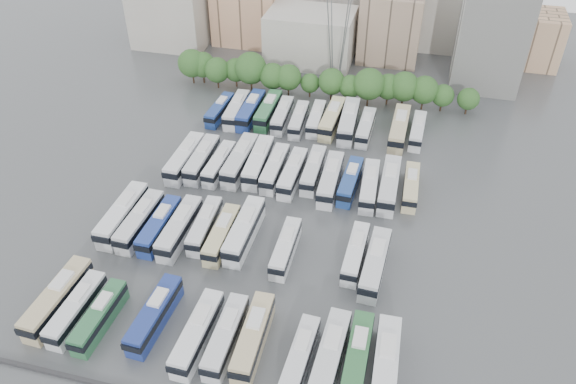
% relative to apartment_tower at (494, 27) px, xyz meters
% --- Properties ---
extents(ground, '(220.00, 220.00, 0.00)m').
position_rel_apartment_tower_xyz_m(ground, '(-34.00, -58.00, -13.00)').
color(ground, '#424447').
rests_on(ground, ground).
extents(tree_line, '(64.87, 7.68, 8.78)m').
position_rel_apartment_tower_xyz_m(tree_line, '(-36.28, -15.96, -8.55)').
color(tree_line, black).
rests_on(tree_line, ground).
extents(city_buildings, '(102.00, 35.00, 20.00)m').
position_rel_apartment_tower_xyz_m(city_buildings, '(-41.46, 13.86, -5.13)').
color(city_buildings, '#9E998E').
rests_on(city_buildings, ground).
extents(apartment_tower, '(14.00, 14.00, 26.00)m').
position_rel_apartment_tower_xyz_m(apartment_tower, '(0.00, 0.00, 0.00)').
color(apartment_tower, silver).
rests_on(apartment_tower, ground).
extents(electricity_pylon, '(9.00, 6.91, 33.83)m').
position_rel_apartment_tower_xyz_m(electricity_pylon, '(-32.00, -8.00, 5.66)').
color(electricity_pylon, slate).
rests_on(electricity_pylon, ground).
extents(bus_r0_s0, '(3.34, 13.08, 4.07)m').
position_rel_apartment_tower_xyz_m(bus_r0_s0, '(-55.57, -81.75, -11.00)').
color(bus_r0_s0, tan).
rests_on(bus_r0_s0, ground).
extents(bus_r0_s1, '(2.81, 11.52, 3.60)m').
position_rel_apartment_tower_xyz_m(bus_r0_s1, '(-52.39, -82.57, -11.23)').
color(bus_r0_s1, silver).
rests_on(bus_r0_s1, ground).
extents(bus_r0_s2, '(2.67, 11.05, 3.45)m').
position_rel_apartment_tower_xyz_m(bus_r0_s2, '(-48.93, -82.96, -11.31)').
color(bus_r0_s2, '#2B653D').
rests_on(bus_r0_s2, ground).
extents(bus_r0_s4, '(3.09, 11.95, 3.72)m').
position_rel_apartment_tower_xyz_m(bus_r0_s4, '(-42.14, -81.01, -11.18)').
color(bus_r0_s4, navy).
rests_on(bus_r0_s4, ground).
extents(bus_r0_s6, '(2.95, 12.23, 3.82)m').
position_rel_apartment_tower_xyz_m(bus_r0_s6, '(-35.71, -82.41, -11.13)').
color(bus_r0_s6, silver).
rests_on(bus_r0_s6, ground).
extents(bus_r0_s7, '(2.60, 11.73, 3.68)m').
position_rel_apartment_tower_xyz_m(bus_r0_s7, '(-32.16, -81.98, -11.19)').
color(bus_r0_s7, silver).
rests_on(bus_r0_s7, ground).
extents(bus_r0_s8, '(2.99, 12.33, 3.85)m').
position_rel_apartment_tower_xyz_m(bus_r0_s8, '(-28.84, -81.30, -11.11)').
color(bus_r0_s8, tan).
rests_on(bus_r0_s8, ground).
extents(bus_r0_s10, '(2.89, 11.11, 3.46)m').
position_rel_apartment_tower_xyz_m(bus_r0_s10, '(-22.62, -82.61, -11.30)').
color(bus_r0_s10, silver).
rests_on(bus_r0_s10, ground).
extents(bus_r0_s11, '(3.30, 12.76, 3.97)m').
position_rel_apartment_tower_xyz_m(bus_r0_s11, '(-19.17, -81.91, -11.05)').
color(bus_r0_s11, silver).
rests_on(bus_r0_s11, ground).
extents(bus_r0_s12, '(2.57, 11.76, 3.69)m').
position_rel_apartment_tower_xyz_m(bus_r0_s12, '(-15.99, -80.88, -11.19)').
color(bus_r0_s12, '#2B6537').
rests_on(bus_r0_s12, ground).
extents(bus_r0_s13, '(3.19, 13.12, 4.09)m').
position_rel_apartment_tower_xyz_m(bus_r0_s13, '(-12.58, -81.70, -10.99)').
color(bus_r0_s13, silver).
rests_on(bus_r0_s13, ground).
extents(bus_r1_s0, '(2.91, 13.23, 4.15)m').
position_rel_apartment_tower_xyz_m(bus_r1_s0, '(-55.35, -64.09, -10.96)').
color(bus_r1_s0, silver).
rests_on(bus_r1_s0, ground).
extents(bus_r1_s1, '(2.96, 12.43, 3.88)m').
position_rel_apartment_tower_xyz_m(bus_r1_s1, '(-52.13, -64.68, -11.09)').
color(bus_r1_s1, silver).
rests_on(bus_r1_s1, ground).
extents(bus_r1_s2, '(2.66, 11.80, 3.70)m').
position_rel_apartment_tower_xyz_m(bus_r1_s2, '(-48.81, -64.87, -11.18)').
color(bus_r1_s2, navy).
rests_on(bus_r1_s2, ground).
extents(bus_r1_s3, '(2.82, 12.55, 3.93)m').
position_rel_apartment_tower_xyz_m(bus_r1_s3, '(-45.57, -64.71, -11.07)').
color(bus_r1_s3, silver).
rests_on(bus_r1_s3, ground).
extents(bus_r1_s4, '(3.00, 11.41, 3.55)m').
position_rel_apartment_tower_xyz_m(bus_r1_s4, '(-42.17, -63.04, -11.26)').
color(bus_r1_s4, silver).
rests_on(bus_r1_s4, ground).
extents(bus_r1_s5, '(2.61, 11.48, 3.59)m').
position_rel_apartment_tower_xyz_m(bus_r1_s5, '(-38.92, -64.37, -11.24)').
color(bus_r1_s5, '#CABD8B').
rests_on(bus_r1_s5, ground).
extents(bus_r1_s6, '(2.96, 13.04, 4.08)m').
position_rel_apartment_tower_xyz_m(bus_r1_s6, '(-35.86, -62.92, -11.00)').
color(bus_r1_s6, white).
rests_on(bus_r1_s6, ground).
extents(bus_r1_s8, '(2.47, 11.06, 3.47)m').
position_rel_apartment_tower_xyz_m(bus_r1_s8, '(-28.96, -64.78, -11.30)').
color(bus_r1_s8, silver).
rests_on(bus_r1_s8, ground).
extents(bus_r1_s11, '(2.70, 11.20, 3.50)m').
position_rel_apartment_tower_xyz_m(bus_r1_s11, '(-18.92, -63.41, -11.28)').
color(bus_r1_s11, silver).
rests_on(bus_r1_s11, ground).
extents(bus_r1_s12, '(3.31, 12.63, 3.93)m').
position_rel_apartment_tower_xyz_m(bus_r1_s12, '(-15.89, -65.01, -11.07)').
color(bus_r1_s12, silver).
rests_on(bus_r1_s12, ground).
extents(bus_r2_s1, '(2.90, 12.92, 4.05)m').
position_rel_apartment_tower_xyz_m(bus_r2_s1, '(-51.98, -47.14, -11.01)').
color(bus_r2_s1, silver).
rests_on(bus_r2_s1, ground).
extents(bus_r2_s2, '(2.82, 12.30, 3.85)m').
position_rel_apartment_tower_xyz_m(bus_r2_s2, '(-48.97, -46.59, -11.11)').
color(bus_r2_s2, silver).
rests_on(bus_r2_s2, ground).
extents(bus_r2_s3, '(2.75, 11.26, 3.51)m').
position_rel_apartment_tower_xyz_m(bus_r2_s3, '(-45.62, -46.90, -11.27)').
color(bus_r2_s3, silver).
rests_on(bus_r2_s3, ground).
extents(bus_r2_s4, '(3.10, 13.35, 4.18)m').
position_rel_apartment_tower_xyz_m(bus_r2_s4, '(-42.24, -45.44, -10.95)').
color(bus_r2_s4, silver).
rests_on(bus_r2_s4, ground).
extents(bus_r2_s5, '(3.33, 13.05, 4.06)m').
position_rel_apartment_tower_xyz_m(bus_r2_s5, '(-38.96, -45.09, -11.01)').
color(bus_r2_s5, white).
rests_on(bus_r2_s5, ground).
extents(bus_r2_s6, '(2.65, 11.88, 3.72)m').
position_rel_apartment_tower_xyz_m(bus_r2_s6, '(-35.72, -45.98, -11.17)').
color(bus_r2_s6, silver).
rests_on(bus_r2_s6, ground).
extents(bus_r2_s7, '(2.81, 12.06, 3.77)m').
position_rel_apartment_tower_xyz_m(bus_r2_s7, '(-32.37, -46.66, -11.15)').
color(bus_r2_s7, silver).
rests_on(bus_r2_s7, ground).
extents(bus_r2_s8, '(2.70, 11.74, 3.67)m').
position_rel_apartment_tower_xyz_m(bus_r2_s8, '(-29.13, -44.81, -11.20)').
color(bus_r2_s8, silver).
rests_on(bus_r2_s8, ground).
extents(bus_r2_s9, '(3.06, 12.79, 3.99)m').
position_rel_apartment_tower_xyz_m(bus_r2_s9, '(-25.71, -46.91, -11.04)').
color(bus_r2_s9, silver).
rests_on(bus_r2_s9, ground).
extents(bus_r2_s10, '(2.97, 11.43, 3.55)m').
position_rel_apartment_tower_xyz_m(bus_r2_s10, '(-22.42, -46.40, -11.26)').
color(bus_r2_s10, navy).
rests_on(bus_r2_s10, ground).
extents(bus_r2_s11, '(3.13, 11.97, 3.72)m').
position_rel_apartment_tower_xyz_m(bus_r2_s11, '(-19.10, -46.98, -11.17)').
color(bus_r2_s11, silver).
rests_on(bus_r2_s11, ground).
extents(bus_r2_s12, '(3.00, 13.19, 4.13)m').
position_rel_apartment_tower_xyz_m(bus_r2_s12, '(-15.90, -46.13, -10.97)').
color(bus_r2_s12, silver).
rests_on(bus_r2_s12, ground).
extents(bus_r2_s13, '(2.64, 11.02, 3.44)m').
position_rel_apartment_tower_xyz_m(bus_r2_s13, '(-12.38, -45.30, -11.31)').
color(bus_r2_s13, beige).
rests_on(bus_r2_s13, ground).
extents(bus_r3_s1, '(2.88, 10.93, 3.40)m').
position_rel_apartment_tower_xyz_m(bus_r3_s1, '(-52.02, -28.78, -11.33)').
color(bus_r3_s1, navy).
rests_on(bus_r3_s1, ground).
extents(bus_r3_s2, '(3.18, 12.16, 3.78)m').
position_rel_apartment_tower_xyz_m(bus_r3_s2, '(-48.63, -28.17, -11.14)').
color(bus_r3_s2, silver).
rests_on(bus_r3_s2, ground).
extents(bus_r3_s3, '(2.78, 12.64, 3.97)m').
position_rel_apartment_tower_xyz_m(bus_r3_s3, '(-45.71, -27.82, -11.05)').
color(bus_r3_s3, navy).
rests_on(bus_r3_s3, ground).
extents(bus_r3_s4, '(2.76, 12.47, 3.91)m').
position_rel_apartment_tower_xyz_m(bus_r3_s4, '(-42.29, -26.97, -11.08)').
color(bus_r3_s4, '#2F6E41').
rests_on(bus_r3_s4, ground).
extents(bus_r3_s5, '(2.89, 11.46, 3.57)m').
position_rel_apartment_tower_xyz_m(bus_r3_s5, '(-39.11, -27.97, -11.25)').
color(bus_r3_s5, silver).
rests_on(bus_r3_s5, ground).
extents(bus_r3_s6, '(2.93, 11.07, 3.44)m').
position_rel_apartment_tower_xyz_m(bus_r3_s6, '(-35.56, -28.70, -11.31)').
color(bus_r3_s6, silver).
rests_on(bus_r3_s6, ground).
extents(bus_r3_s7, '(2.79, 10.95, 3.41)m').
position_rel_apartment_tower_xyz_m(bus_r3_s7, '(-32.31, -27.44, -11.33)').
color(bus_r3_s7, silver).
rests_on(bus_r3_s7, ground).
extents(bus_r3_s8, '(3.35, 12.97, 4.04)m').
position_rel_apartment_tower_xyz_m(bus_r3_s8, '(-29.17, -27.07, -11.02)').
color(bus_r3_s8, beige).
rests_on(bus_r3_s8, ground).
extents(bus_r3_s9, '(3.51, 13.75, 4.28)m').
position_rel_apartment_tower_xyz_m(bus_r3_s9, '(-25.79, -27.53, -10.90)').
color(bus_r3_s9, silver).
rests_on(bus_r3_s9, ground).
extents(bus_r3_s10, '(2.64, 11.34, 3.55)m').
position_rel_apartment_tower_xyz_m(bus_r3_s10, '(-22.31, -28.45, -11.26)').
color(bus_r3_s10, silver).
rests_on(bus_r3_s10, ground).
extents(bus_r3_s12, '(3.19, 13.68, 4.28)m').
position_rel_apartment_tower_xyz_m(bus_r3_s12, '(-15.96, -27.86, -10.90)').
color(bus_r3_s12, '#C4B387').
rests_on(bus_r3_s12, ground).
extents(bus_r3_s13, '(2.75, 11.16, 3.48)m').
position_rel_apartment_tower_xyz_m(bus_r3_s13, '(-12.51, -27.13, -11.29)').
color(bus_r3_s13, silver).
rests_on(bus_r3_s13, ground).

